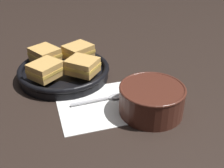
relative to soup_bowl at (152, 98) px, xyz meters
name	(u,v)px	position (x,y,z in m)	size (l,w,h in m)	color
ground_plane	(107,99)	(-0.11, 0.08, -0.05)	(4.00, 4.00, 0.00)	black
napkin	(103,104)	(-0.13, 0.05, -0.04)	(0.28, 0.25, 0.00)	white
soup_bowl	(152,98)	(0.00, 0.00, 0.00)	(0.18, 0.18, 0.08)	#4C2319
spoon	(110,98)	(-0.10, 0.08, -0.04)	(0.17, 0.05, 0.01)	#B7B7BC
skillet	(64,72)	(-0.23, 0.24, -0.02)	(0.30, 0.30, 0.04)	black
sandwich_near_left	(78,51)	(-0.18, 0.30, 0.02)	(0.12, 0.12, 0.05)	tan
sandwich_near_right	(45,54)	(-0.29, 0.29, 0.02)	(0.12, 0.12, 0.05)	tan
sandwich_far_left	(46,70)	(-0.29, 0.18, 0.02)	(0.12, 0.12, 0.05)	tan
sandwich_far_right	(83,66)	(-0.17, 0.18, 0.02)	(0.12, 0.12, 0.05)	tan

